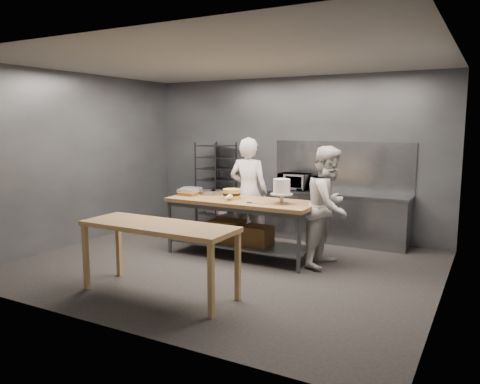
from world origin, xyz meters
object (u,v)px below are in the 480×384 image
object	(u,v)px
work_table	(241,221)
near_counter	(158,231)
layer_cake	(232,194)
speed_rack	(216,186)
chef_behind	(249,192)
chef_right	(328,206)
frosted_cake_stand	(282,188)
microwave	(294,181)

from	to	relation	value
work_table	near_counter	xyz separation A→B (m)	(-0.05, -2.01, 0.24)
near_counter	layer_cake	bearing A→B (deg)	93.04
speed_rack	chef_behind	world-z (taller)	chef_behind
near_counter	speed_rack	size ratio (longest dim) A/B	1.14
work_table	speed_rack	size ratio (longest dim) A/B	1.37
near_counter	layer_cake	distance (m)	2.01
work_table	chef_right	size ratio (longest dim) A/B	1.34
chef_right	layer_cake	distance (m)	1.56
work_table	frosted_cake_stand	bearing A→B (deg)	-4.53
frosted_cake_stand	microwave	bearing A→B (deg)	106.13
speed_rack	frosted_cake_stand	xyz separation A→B (m)	(2.16, -1.62, 0.30)
speed_rack	chef_behind	size ratio (longest dim) A/B	0.93
frosted_cake_stand	layer_cake	world-z (taller)	frosted_cake_stand
work_table	microwave	bearing A→B (deg)	81.58
microwave	frosted_cake_stand	size ratio (longest dim) A/B	1.43
chef_right	microwave	xyz separation A→B (m)	(-1.14, 1.45, 0.15)
work_table	frosted_cake_stand	distance (m)	0.94
frosted_cake_stand	layer_cake	distance (m)	0.91
microwave	chef_right	bearing A→B (deg)	-51.70
chef_right	chef_behind	bearing A→B (deg)	79.04
chef_right	frosted_cake_stand	distance (m)	0.75
frosted_cake_stand	chef_behind	bearing A→B (deg)	143.02
speed_rack	chef_right	distance (m)	3.13
work_table	chef_behind	xyz separation A→B (m)	(-0.20, 0.64, 0.37)
near_counter	frosted_cake_stand	bearing A→B (deg)	68.05
near_counter	chef_right	distance (m)	2.63
frosted_cake_stand	chef_right	bearing A→B (deg)	20.98
near_counter	layer_cake	xyz separation A→B (m)	(-0.11, 2.00, 0.19)
speed_rack	frosted_cake_stand	bearing A→B (deg)	-36.82
chef_behind	frosted_cake_stand	distance (m)	1.19
chef_right	near_counter	bearing A→B (deg)	151.79
near_counter	chef_behind	size ratio (longest dim) A/B	1.06
chef_behind	microwave	world-z (taller)	chef_behind
work_table	chef_right	xyz separation A→B (m)	(1.39, 0.19, 0.33)
near_counter	chef_right	bearing A→B (deg)	56.84
chef_behind	chef_right	size ratio (longest dim) A/B	1.05
work_table	layer_cake	bearing A→B (deg)	-175.65
work_table	near_counter	size ratio (longest dim) A/B	1.20
speed_rack	chef_right	size ratio (longest dim) A/B	0.97
frosted_cake_stand	near_counter	bearing A→B (deg)	-111.95
microwave	layer_cake	distance (m)	1.70
work_table	chef_right	distance (m)	1.44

